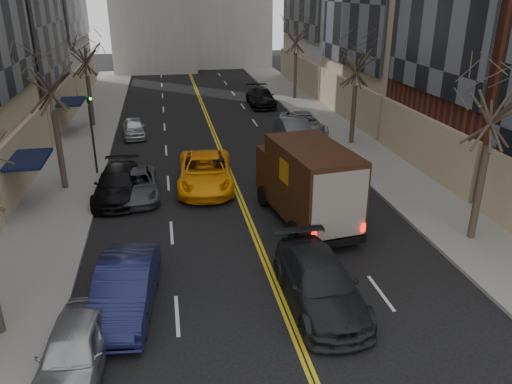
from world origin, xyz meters
The scene contains 20 objects.
sidewalk_left centered at (-9.00, 27.00, 0.07)m, with size 4.00×66.00×0.15m, color slate.
sidewalk_right centered at (9.00, 27.00, 0.07)m, with size 4.00×66.00×0.15m, color slate.
tree_lf_mid centered at (-8.80, 20.00, 6.60)m, with size 3.20×3.20×8.91m.
tree_lf_far centered at (-8.80, 33.00, 6.02)m, with size 3.20×3.20×8.12m.
tree_rt_near centered at (8.80, 11.00, 6.45)m, with size 3.20×3.20×8.71m.
tree_rt_mid centered at (8.80, 25.00, 6.17)m, with size 3.20×3.20×8.32m.
tree_rt_far centered at (8.80, 40.00, 6.74)m, with size 3.20×3.20×9.11m.
traffic_signal centered at (-7.39, 22.00, 2.82)m, with size 0.29×0.26×4.70m.
ups_truck centered at (2.47, 14.02, 1.85)m, with size 3.40×6.98×3.68m.
observer_sedan centered at (1.20, 7.82, 0.80)m, with size 2.29×5.52×1.59m.
taxi centered at (-1.54, 19.12, 0.84)m, with size 2.79×6.04×1.68m, color #FF9D0A.
pedestrian centered at (-0.70, 18.82, 0.84)m, with size 0.61×0.40×1.68m, color black.
parked_lf_a centered at (-6.30, 5.96, 0.72)m, with size 1.71×4.24×1.45m, color #A7ABAF.
parked_lf_b centered at (-5.10, 8.61, 0.82)m, with size 1.74×5.00×1.65m, color #13163C.
parked_lf_c centered at (-5.10, 18.36, 0.65)m, with size 2.15×4.67×1.30m, color #44464B.
parked_lf_d centered at (-6.00, 18.44, 0.74)m, with size 2.07×5.09×1.48m, color black.
parked_lf_e centered at (-5.64, 29.75, 0.64)m, with size 1.51×3.75×1.28m, color #B1B5BA.
parked_rt_a centered at (5.10, 25.89, 0.82)m, with size 1.75×5.01×1.65m, color #44454B.
parked_rt_b centered at (6.30, 28.12, 0.76)m, with size 2.52×5.46×1.52m, color #ACAFB3.
parked_rt_c centered at (5.12, 37.90, 0.79)m, with size 2.21×5.43×1.58m, color black.
Camera 1 is at (-3.45, -5.62, 9.79)m, focal length 35.00 mm.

